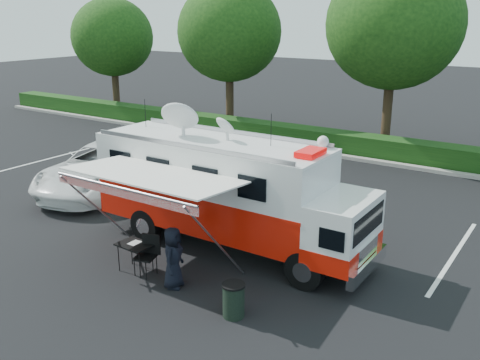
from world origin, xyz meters
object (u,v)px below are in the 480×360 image
object	(u,v)px
command_truck	(228,191)
folding_table	(135,246)
white_suv	(107,189)
trash_bin	(234,300)

from	to	relation	value
command_truck	folding_table	xyz separation A→B (m)	(-1.14, -2.58, -0.96)
white_suv	trash_bin	size ratio (longest dim) A/B	8.01
white_suv	trash_bin	xyz separation A→B (m)	(9.04, -4.68, 0.40)
command_truck	trash_bin	xyz separation A→B (m)	(2.20, -2.96, -1.29)
command_truck	white_suv	xyz separation A→B (m)	(-6.84, 1.72, -1.69)
folding_table	trash_bin	world-z (taller)	trash_bin
command_truck	trash_bin	world-z (taller)	command_truck
command_truck	folding_table	world-z (taller)	command_truck
command_truck	folding_table	size ratio (longest dim) A/B	8.70
folding_table	trash_bin	bearing A→B (deg)	-6.55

